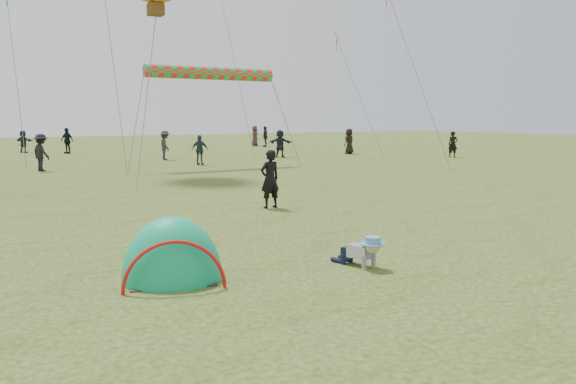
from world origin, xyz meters
TOP-DOWN VIEW (x-y plane):
  - ground at (0.00, 0.00)m, footprint 140.00×140.00m
  - crawling_toddler at (0.24, 0.06)m, footprint 0.68×0.84m
  - popup_tent at (-2.81, 0.94)m, footprint 1.86×1.67m
  - standing_adult at (1.88, 6.31)m, footprint 0.63×0.44m
  - crowd_person_2 at (5.55, 20.73)m, footprint 0.96×0.90m
  - crowd_person_3 at (-2.16, 21.36)m, footprint 1.02×1.29m
  - crowd_person_4 at (17.79, 23.91)m, footprint 0.98×0.79m
  - crowd_person_5 at (12.05, 23.48)m, footprint 1.42×1.58m
  - crowd_person_6 at (21.33, 17.80)m, footprint 0.71×0.63m
  - crowd_person_8 at (1.08, 34.27)m, footprint 0.97×1.11m
  - crowd_person_10 at (17.01, 36.64)m, footprint 1.02×1.00m
  - crowd_person_11 at (-1.44, 36.88)m, footprint 1.27×1.45m
  - crowd_person_14 at (17.17, 34.99)m, footprint 0.80×1.11m
  - crowd_person_15 at (5.09, 25.11)m, footprint 0.71×1.16m
  - rainbow_tube_kite at (5.59, 19.15)m, footprint 6.70×0.64m
  - diamond_kite_0 at (15.97, 23.00)m, footprint 0.80×0.80m

SIDE VIEW (x-z plane):
  - ground at x=0.00m, z-range 0.00..0.00m
  - popup_tent at x=-2.81m, z-range -1.01..1.01m
  - crawling_toddler at x=0.24m, z-range 0.00..0.57m
  - crowd_person_11 at x=-1.44m, z-range 0.00..1.59m
  - crowd_person_2 at x=5.55m, z-range 0.00..1.59m
  - standing_adult at x=1.88m, z-range 0.00..1.64m
  - crowd_person_6 at x=21.33m, z-range 0.00..1.64m
  - crowd_person_15 at x=5.09m, z-range 0.00..1.74m
  - crowd_person_5 at x=12.05m, z-range 0.00..1.74m
  - crowd_person_4 at x=17.79m, z-range 0.00..1.74m
  - crowd_person_14 at x=17.17m, z-range 0.00..1.76m
  - crowd_person_3 at x=-2.16m, z-range 0.00..1.76m
  - crowd_person_10 at x=17.01m, z-range 0.00..1.77m
  - crowd_person_8 at x=1.08m, z-range 0.00..1.79m
  - rainbow_tube_kite at x=5.59m, z-range 4.38..5.02m
  - diamond_kite_0 at x=15.97m, z-range 7.39..8.04m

